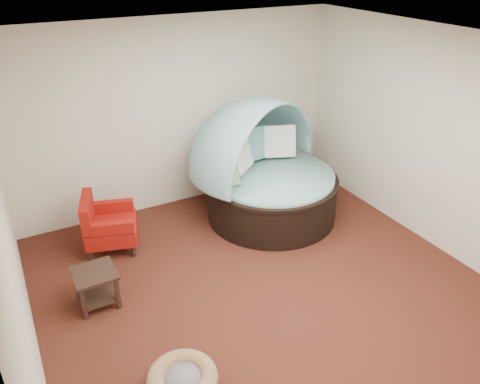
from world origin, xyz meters
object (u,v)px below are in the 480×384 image
pet_basket (183,380)px  canopy_daybed (266,164)px  side_table (96,283)px  red_armchair (107,225)px

pet_basket → canopy_daybed: bearing=46.0°
pet_basket → side_table: bearing=104.5°
side_table → canopy_daybed: bearing=17.3°
canopy_daybed → red_armchair: 2.36m
canopy_daybed → side_table: 2.88m
red_armchair → pet_basket: bearing=-73.6°
pet_basket → red_armchair: bearing=90.1°
pet_basket → side_table: 1.61m
pet_basket → side_table: size_ratio=1.87×
canopy_daybed → red_armchair: size_ratio=3.10×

